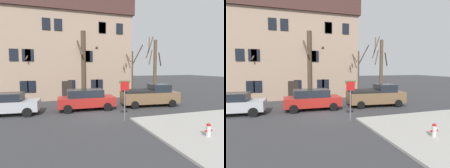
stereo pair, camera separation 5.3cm
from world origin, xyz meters
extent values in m
plane|color=#38383A|center=(0.00, 0.00, 0.00)|extent=(120.00, 120.00, 0.00)
cube|color=#A8A59E|center=(5.80, -5.19, 0.06)|extent=(8.27, 6.71, 0.12)
cube|color=tan|center=(-1.43, 10.19, 4.80)|extent=(14.17, 6.20, 9.60)
cube|color=#4C2D28|center=(-1.43, 10.19, 10.60)|extent=(14.67, 6.70, 1.99)
cube|color=#2D231E|center=(-1.93, 7.04, 1.05)|extent=(1.10, 0.12, 2.10)
cube|color=black|center=(-6.16, 7.05, 1.60)|extent=(0.80, 0.08, 1.20)
cube|color=black|center=(-5.47, 7.05, 1.60)|extent=(0.80, 0.08, 1.20)
cube|color=black|center=(-1.45, 7.05, 1.60)|extent=(0.80, 0.08, 1.20)
cube|color=black|center=(1.09, 7.05, 1.60)|extent=(0.80, 0.08, 1.20)
cube|color=black|center=(1.66, 7.05, 1.60)|extent=(0.80, 0.08, 1.20)
cube|color=black|center=(-6.98, 7.05, 4.80)|extent=(0.80, 0.08, 1.20)
cube|color=black|center=(-5.84, 7.05, 4.80)|extent=(0.80, 0.08, 1.20)
cube|color=black|center=(-5.57, 7.05, 4.80)|extent=(0.80, 0.08, 1.20)
cube|color=black|center=(0.21, 7.05, 4.80)|extent=(0.80, 0.08, 1.20)
cube|color=black|center=(0.50, 7.05, 4.80)|extent=(0.80, 0.08, 1.20)
cube|color=black|center=(-3.88, 7.05, 8.00)|extent=(0.80, 0.08, 1.20)
cube|color=black|center=(-2.71, 7.05, 8.00)|extent=(0.80, 0.08, 1.20)
cube|color=black|center=(2.02, 7.05, 8.00)|extent=(0.80, 0.08, 1.20)
cube|color=black|center=(2.05, 7.05, 8.00)|extent=(0.80, 0.08, 1.20)
cube|color=black|center=(4.09, 7.05, 8.00)|extent=(0.80, 0.08, 1.20)
cylinder|color=#4C3D2D|center=(-4.58, 7.38, 3.75)|extent=(0.44, 0.44, 7.49)
cylinder|color=#4C3D2D|center=(-5.61, 7.62, 5.10)|extent=(0.66, 2.17, 1.59)
cylinder|color=#4C3D2D|center=(-4.97, 7.61, 6.22)|extent=(0.68, 0.97, 1.69)
cylinder|color=#4C3D2D|center=(-3.94, 8.16, 7.33)|extent=(1.76, 1.48, 2.27)
cylinder|color=#4C3D2D|center=(-0.11, 7.14, 3.76)|extent=(0.54, 0.54, 7.53)
cylinder|color=#4C3D2D|center=(0.74, 7.83, 5.02)|extent=(1.60, 1.90, 1.80)
cylinder|color=#4C3D2D|center=(-0.27, 7.91, 5.61)|extent=(1.69, 0.52, 1.25)
cylinder|color=#4C3D2D|center=(-0.29, 8.02, 7.57)|extent=(1.95, 0.58, 2.54)
cylinder|color=#4C3D2D|center=(-0.60, 6.87, 5.88)|extent=(0.78, 1.22, 2.06)
cylinder|color=brown|center=(5.87, 7.59, 2.78)|extent=(0.37, 0.37, 5.55)
cylinder|color=brown|center=(4.92, 7.31, 5.35)|extent=(0.72, 2.04, 2.35)
cylinder|color=brown|center=(6.74, 7.91, 5.03)|extent=(0.81, 1.88, 2.60)
cylinder|color=brown|center=(4.75, 7.76, 4.19)|extent=(0.48, 2.34, 1.67)
cylinder|color=brown|center=(4.98, 7.70, 4.50)|extent=(0.36, 1.88, 1.49)
cylinder|color=brown|center=(8.44, 6.41, 3.43)|extent=(0.40, 0.40, 6.85)
cylinder|color=brown|center=(8.04, 6.82, 4.82)|extent=(1.00, 0.97, 1.81)
cylinder|color=brown|center=(8.83, 6.01, 4.53)|extent=(0.98, 0.97, 1.56)
cylinder|color=brown|center=(8.05, 7.07, 6.06)|extent=(1.51, 0.95, 2.77)
cylinder|color=brown|center=(7.80, 6.76, 6.54)|extent=(0.89, 1.43, 1.56)
cube|color=#B7BABF|center=(-6.53, 1.95, 0.70)|extent=(4.46, 2.10, 0.76)
cube|color=#1E232B|center=(-6.53, 1.95, 1.37)|extent=(2.11, 1.70, 0.58)
cylinder|color=black|center=(-4.99, 2.72, 0.34)|extent=(0.70, 0.27, 0.68)
cylinder|color=black|center=(-5.13, 0.96, 0.34)|extent=(0.70, 0.27, 0.68)
cube|color=#AD231E|center=(-0.68, 1.96, 0.71)|extent=(4.71, 1.92, 0.78)
cube|color=#1E232B|center=(-0.77, 1.96, 1.41)|extent=(2.93, 1.66, 0.62)
cylinder|color=black|center=(0.93, 2.83, 0.34)|extent=(0.68, 0.24, 0.68)
cylinder|color=black|center=(0.89, 1.02, 0.34)|extent=(0.68, 0.24, 0.68)
cylinder|color=black|center=(-2.24, 2.90, 0.34)|extent=(0.68, 0.24, 0.68)
cylinder|color=black|center=(-2.29, 1.09, 0.34)|extent=(0.68, 0.24, 0.68)
cube|color=brown|center=(5.18, 1.83, 0.81)|extent=(5.35, 2.56, 0.98)
cube|color=#1E232B|center=(6.11, 1.73, 1.65)|extent=(1.83, 1.97, 0.70)
cube|color=black|center=(4.05, 1.94, 1.40)|extent=(2.87, 2.23, 0.20)
cylinder|color=black|center=(7.03, 2.68, 0.34)|extent=(0.70, 0.29, 0.68)
cylinder|color=black|center=(6.83, 0.63, 0.34)|extent=(0.70, 0.29, 0.68)
cylinder|color=black|center=(3.53, 3.02, 0.34)|extent=(0.70, 0.29, 0.68)
cylinder|color=black|center=(3.33, 0.98, 0.34)|extent=(0.70, 0.29, 0.68)
cylinder|color=silver|center=(4.03, -6.13, 0.40)|extent=(0.22, 0.22, 0.56)
sphere|color=red|center=(4.03, -6.13, 0.70)|extent=(0.21, 0.21, 0.21)
cylinder|color=red|center=(3.87, -6.13, 0.43)|extent=(0.10, 0.09, 0.09)
cylinder|color=red|center=(4.19, -6.13, 0.43)|extent=(0.10, 0.09, 0.09)
cylinder|color=slate|center=(1.21, -1.95, 1.32)|extent=(0.07, 0.07, 2.64)
cube|color=red|center=(1.21, -1.97, 2.34)|extent=(0.60, 0.03, 0.60)
cube|color=#1E8C38|center=(1.21, -1.93, 2.59)|extent=(0.76, 0.02, 0.18)
torus|color=black|center=(-3.30, 7.19, 0.36)|extent=(0.71, 0.07, 0.71)
torus|color=black|center=(-4.34, 7.22, 0.36)|extent=(0.71, 0.07, 0.71)
cylinder|color=black|center=(-3.82, 7.21, 0.58)|extent=(1.00, 0.07, 0.19)
cylinder|color=black|center=(-4.02, 7.21, 0.81)|extent=(0.09, 0.04, 0.45)
camera|label=1|loc=(-3.15, -13.00, 3.54)|focal=29.01mm
camera|label=2|loc=(-3.10, -13.02, 3.54)|focal=29.01mm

